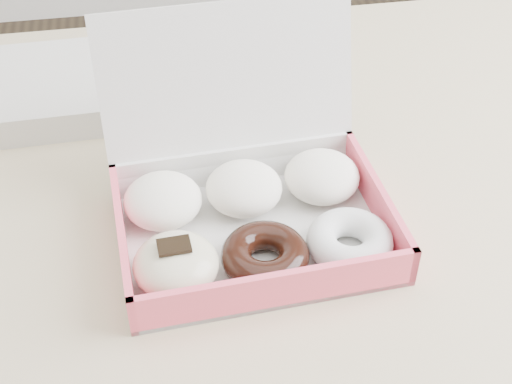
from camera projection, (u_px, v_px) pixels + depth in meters
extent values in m
cube|color=tan|center=(210.00, 173.00, 0.93)|extent=(1.20, 0.80, 0.04)
cylinder|color=tan|center=(454.00, 181.00, 1.51)|extent=(0.05, 0.05, 0.71)
cube|color=silver|center=(254.00, 236.00, 0.81)|extent=(0.31, 0.23, 0.01)
cube|color=#FF556B|center=(278.00, 291.00, 0.71)|extent=(0.30, 0.02, 0.05)
cube|color=silver|center=(235.00, 165.00, 0.87)|extent=(0.30, 0.02, 0.05)
cube|color=#FF556B|center=(123.00, 242.00, 0.77)|extent=(0.02, 0.22, 0.05)
cube|color=#FF556B|center=(377.00, 202.00, 0.82)|extent=(0.02, 0.22, 0.05)
cube|color=silver|center=(229.00, 96.00, 0.83)|extent=(0.30, 0.08, 0.21)
ellipsoid|color=white|center=(163.00, 200.00, 0.81)|extent=(0.09, 0.09, 0.05)
ellipsoid|color=white|center=(244.00, 188.00, 0.83)|extent=(0.09, 0.09, 0.05)
ellipsoid|color=white|center=(322.00, 176.00, 0.84)|extent=(0.09, 0.09, 0.05)
ellipsoid|color=beige|center=(176.00, 264.00, 0.73)|extent=(0.09, 0.09, 0.05)
cube|color=black|center=(174.00, 246.00, 0.72)|extent=(0.04, 0.03, 0.00)
torus|color=black|center=(265.00, 255.00, 0.75)|extent=(0.10, 0.10, 0.03)
torus|color=white|center=(350.00, 241.00, 0.77)|extent=(0.10, 0.10, 0.03)
cube|color=white|center=(77.00, 86.00, 1.01)|extent=(0.27, 0.22, 0.04)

